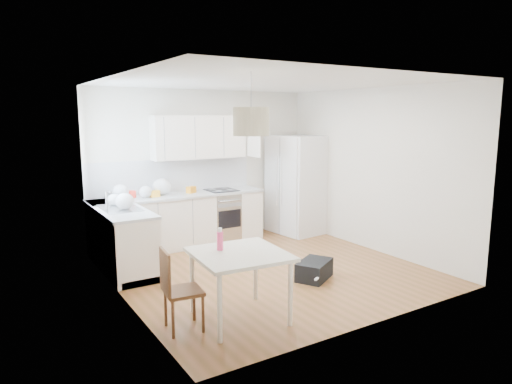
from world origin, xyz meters
TOP-DOWN VIEW (x-y plane):
  - floor at (0.00, 0.00)m, footprint 4.20×4.20m
  - ceiling at (0.00, 0.00)m, footprint 4.20×4.20m
  - wall_back at (0.00, 2.10)m, footprint 4.20×0.00m
  - wall_left at (-2.10, 0.00)m, footprint 0.00×4.20m
  - wall_right at (2.10, 0.00)m, footprint 0.00×4.20m
  - window_glassblock at (-2.09, 1.15)m, footprint 0.02×1.00m
  - cabinets_back at (-0.60, 1.80)m, footprint 3.00×0.60m
  - cabinets_left at (-1.80, 1.20)m, footprint 0.60×1.80m
  - counter_back at (-0.60, 1.80)m, footprint 3.02×0.64m
  - counter_left at (-1.80, 1.20)m, footprint 0.64×1.82m
  - backsplash_back at (-0.60, 2.09)m, footprint 3.00×0.01m
  - backsplash_left at (-2.09, 1.20)m, footprint 0.01×1.80m
  - upper_cabinets at (-0.15, 1.94)m, footprint 1.70×0.32m
  - range_oven at (0.20, 1.80)m, footprint 0.50×0.61m
  - sink at (-1.80, 1.15)m, footprint 0.50×0.80m
  - refrigerator at (1.71, 1.55)m, footprint 0.97×1.02m
  - dining_table at (-1.16, -1.21)m, footprint 1.05×1.05m
  - dining_chair at (-1.79, -1.13)m, footprint 0.42×0.42m
  - drink_bottle at (-1.29, -1.02)m, footprint 0.08×0.08m
  - gym_bag at (0.35, -0.66)m, footprint 0.66×0.59m
  - pendant_lamp at (-1.00, -1.20)m, footprint 0.46×0.46m
  - grocery_bag_a at (-1.59, 1.84)m, footprint 0.27×0.23m
  - grocery_bag_b at (-1.20, 1.78)m, footprint 0.22×0.18m
  - grocery_bag_c at (-0.88, 1.90)m, footprint 0.31×0.27m
  - grocery_bag_d at (-1.81, 1.39)m, footprint 0.20×0.17m
  - grocery_bag_e at (-1.76, 1.02)m, footprint 0.26×0.22m
  - snack_orange at (-0.37, 1.83)m, footprint 0.19×0.17m
  - snack_yellow at (-1.05, 1.77)m, footprint 0.16×0.11m
  - snack_red at (-1.43, 1.89)m, footprint 0.20×0.17m

SIDE VIEW (x-z plane):
  - floor at x=0.00m, z-range 0.00..0.00m
  - gym_bag at x=0.35m, z-range 0.00..0.26m
  - cabinets_back at x=-0.60m, z-range 0.00..0.88m
  - cabinets_left at x=-1.80m, z-range 0.00..0.88m
  - range_oven at x=0.20m, z-range 0.00..0.88m
  - dining_chair at x=-1.79m, z-range 0.00..0.89m
  - dining_table at x=-1.16m, z-range 0.30..1.06m
  - drink_bottle at x=-1.29m, z-range 0.76..1.02m
  - counter_back at x=-0.60m, z-range 0.88..0.92m
  - counter_left at x=-1.80m, z-range 0.88..0.92m
  - sink at x=-1.80m, z-range 0.84..0.99m
  - refrigerator at x=1.71m, z-range 0.00..1.88m
  - snack_yellow at x=-1.05m, z-range 0.92..1.03m
  - snack_orange at x=-0.37m, z-range 0.92..1.03m
  - snack_red at x=-1.43m, z-range 0.92..1.04m
  - grocery_bag_d at x=-1.81m, z-range 0.92..1.10m
  - grocery_bag_b at x=-1.20m, z-range 0.92..1.11m
  - grocery_bag_e at x=-1.76m, z-range 0.92..1.16m
  - grocery_bag_a at x=-1.59m, z-range 0.92..1.16m
  - grocery_bag_c at x=-0.88m, z-range 0.92..1.20m
  - backsplash_back at x=-0.60m, z-range 0.92..1.50m
  - backsplash_left at x=-2.09m, z-range 0.92..1.50m
  - wall_back at x=0.00m, z-range -0.75..3.45m
  - wall_left at x=-2.10m, z-range -0.75..3.45m
  - wall_right at x=2.10m, z-range -0.75..3.45m
  - window_glassblock at x=-2.09m, z-range 1.25..2.25m
  - upper_cabinets at x=-0.15m, z-range 1.50..2.25m
  - pendant_lamp at x=-1.00m, z-range 2.03..2.33m
  - ceiling at x=0.00m, z-range 2.70..2.70m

